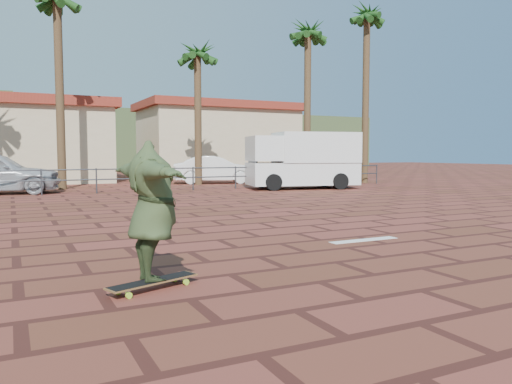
# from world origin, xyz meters

# --- Properties ---
(ground) EXTENTS (120.00, 120.00, 0.00)m
(ground) POSITION_xyz_m (0.00, 0.00, 0.00)
(ground) COLOR brown
(ground) RESTS_ON ground
(paint_stripe) EXTENTS (1.40, 0.22, 0.01)m
(paint_stripe) POSITION_xyz_m (0.70, -1.20, 0.00)
(paint_stripe) COLOR white
(paint_stripe) RESTS_ON ground
(guardrail) EXTENTS (24.06, 0.06, 1.00)m
(guardrail) POSITION_xyz_m (0.00, 12.00, 0.68)
(guardrail) COLOR #47494F
(guardrail) RESTS_ON ground
(palm_left) EXTENTS (2.40, 2.40, 9.45)m
(palm_left) POSITION_xyz_m (-3.00, 15.00, 7.95)
(palm_left) COLOR brown
(palm_left) RESTS_ON ground
(palm_center) EXTENTS (2.40, 2.40, 7.75)m
(palm_center) POSITION_xyz_m (3.50, 15.50, 6.36)
(palm_center) COLOR brown
(palm_center) RESTS_ON ground
(palm_right) EXTENTS (2.40, 2.40, 9.05)m
(palm_right) POSITION_xyz_m (9.00, 14.00, 7.58)
(palm_right) COLOR brown
(palm_right) RESTS_ON ground
(palm_far_right) EXTENTS (2.40, 2.40, 10.05)m
(palm_far_right) POSITION_xyz_m (12.00, 13.00, 8.51)
(palm_far_right) COLOR brown
(palm_far_right) RESTS_ON ground
(building_east) EXTENTS (10.60, 6.60, 5.00)m
(building_east) POSITION_xyz_m (8.00, 24.00, 2.54)
(building_east) COLOR beige
(building_east) RESTS_ON ground
(hill_front) EXTENTS (70.00, 18.00, 6.00)m
(hill_front) POSITION_xyz_m (0.00, 50.00, 3.00)
(hill_front) COLOR #384C28
(hill_front) RESTS_ON ground
(longboard) EXTENTS (1.15, 0.62, 0.11)m
(longboard) POSITION_xyz_m (-3.60, -2.76, 0.09)
(longboard) COLOR olive
(longboard) RESTS_ON ground
(skateboarder) EXTENTS (0.72, 2.03, 1.61)m
(skateboarder) POSITION_xyz_m (-3.60, -2.76, 0.92)
(skateboarder) COLOR #374826
(skateboarder) RESTS_ON longboard
(campervan) EXTENTS (5.16, 3.00, 2.51)m
(campervan) POSITION_xyz_m (6.78, 10.79, 1.32)
(campervan) COLOR silver
(campervan) RESTS_ON ground
(car_white) EXTENTS (4.64, 2.73, 1.45)m
(car_white) POSITION_xyz_m (4.68, 16.19, 0.72)
(car_white) COLOR white
(car_white) RESTS_ON ground
(street_sign) EXTENTS (0.46, 0.17, 2.29)m
(street_sign) POSITION_xyz_m (7.41, 12.00, 1.60)
(street_sign) COLOR gray
(street_sign) RESTS_ON ground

